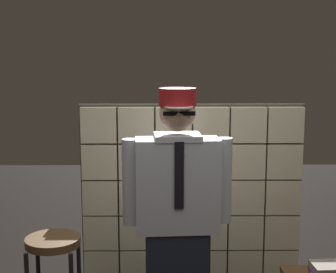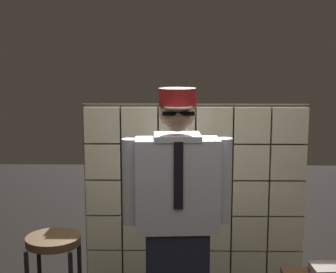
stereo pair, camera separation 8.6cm
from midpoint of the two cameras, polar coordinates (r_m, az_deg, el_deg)
name	(u,v)px [view 1 (the left image)]	position (r m, az deg, el deg)	size (l,w,h in m)	color
glass_block_wall	(192,197)	(4.22, 2.08, -6.77)	(1.83, 0.10, 1.53)	beige
standing_person	(177,219)	(3.21, 0.27, -9.29)	(0.68, 0.30, 1.71)	#1E2333
bar_stool	(54,269)	(3.35, -13.45, -14.26)	(0.34, 0.34, 0.79)	brown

